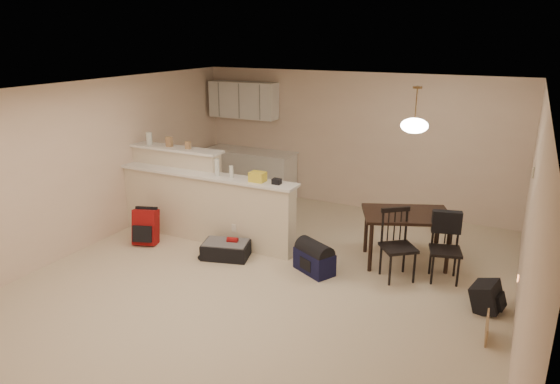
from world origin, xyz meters
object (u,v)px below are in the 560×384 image
Objects in this scene: dining_table at (407,219)px; navy_duffel at (314,261)px; pendant_lamp at (414,125)px; dining_chair_near at (399,246)px; dining_chair_far at (446,249)px; suitcase at (226,250)px; black_daypack at (487,297)px; red_backpack at (146,227)px.

dining_table reaches higher than navy_duffel.
dining_chair_near is at bearing -86.65° from pendant_lamp.
dining_table is 0.58m from dining_chair_near.
dining_chair_far is at bearing -50.80° from dining_table.
dining_table is at bearing 55.68° from dining_chair_near.
suitcase is at bearing 177.93° from dining_chair_far.
dining_chair_near is 1.15m from navy_duffel.
pendant_lamp is 2.34m from black_daypack.
dining_chair_near is at bearing 44.20° from navy_duffel.
navy_duffel is 1.51× the size of black_daypack.
dining_chair_far reaches higher than red_backpack.
pendant_lamp is at bearing 67.85° from navy_duffel.
black_daypack is (4.95, 0.26, -0.11)m from red_backpack.
dining_table is at bearing 7.08° from suitcase.
pendant_lamp reaches higher than suitcase.
dining_chair_far is at bearing -2.89° from suitcase.
dining_table is 1.56× the size of dining_chair_far.
pendant_lamp is at bearing 157.49° from dining_table.
red_backpack reaches higher than navy_duffel.
red_backpack is at bearing 173.95° from dining_table.
suitcase is at bearing -145.97° from navy_duffel.
pendant_lamp is at bearing 7.08° from suitcase.
dining_table is 2.28× the size of pendant_lamp.
navy_duffel is at bearing -9.79° from suitcase.
red_backpack is at bearing 175.43° from dining_chair_far.
black_daypack is (1.18, -0.86, -1.82)m from pendant_lamp.
pendant_lamp is 1.13× the size of red_backpack.
red_backpack reaches higher than black_daypack.
dining_table is 1.54m from black_daypack.
pendant_lamp is 3.19m from suitcase.
red_backpack is 2.75m from navy_duffel.
navy_duffel is (-1.03, -0.86, -0.50)m from dining_table.
dining_chair_far is 1.65× the size of red_backpack.
black_daypack reaches higher than suitcase.
pendant_lamp is 0.93× the size of suitcase.
navy_duffel is at bearing -162.82° from dining_table.
dining_table is at bearing -2.15° from red_backpack.
suitcase is 1.17× the size of navy_duffel.
dining_chair_far is 0.84m from black_daypack.
black_daypack is (1.15, -0.31, -0.31)m from dining_chair_near.
dining_chair_near is at bearing -172.75° from dining_chair_far.
dining_chair_near is 2.54× the size of black_daypack.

